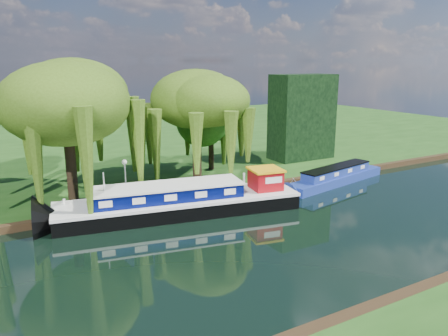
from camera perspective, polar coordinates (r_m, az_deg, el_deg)
ground at (r=22.43m, az=-5.76°, el=-11.80°), size 120.00×120.00×0.00m
far_bank at (r=54.03m, az=-20.50°, el=2.89°), size 120.00×52.00×0.45m
dutch_barge at (r=28.48m, az=-5.52°, el=-4.35°), size 16.02×6.23×3.30m
narrowboat at (r=36.41m, az=14.41°, el=-1.13°), size 10.69×3.82×1.54m
white_cruiser at (r=34.06m, az=9.15°, el=-2.85°), size 2.48×2.29×1.09m
willow_left at (r=30.53m, az=-19.97°, el=7.85°), size 7.44×7.44×8.92m
willow_right at (r=33.40m, az=-3.64°, el=7.68°), size 6.37×6.37×7.76m
tree_far_right at (r=37.37m, az=-1.72°, el=6.69°), size 4.05×4.05×6.63m
conifer_hedge at (r=42.63m, az=10.16°, el=6.58°), size 6.00×3.00×8.00m
lamppost at (r=31.16m, az=-12.84°, el=0.02°), size 0.36×0.36×2.56m
mooring_posts at (r=29.34m, az=-13.36°, el=-3.85°), size 19.16×0.16×1.00m
reeds_near at (r=20.62m, az=21.99°, el=-13.54°), size 33.70×1.50×1.10m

